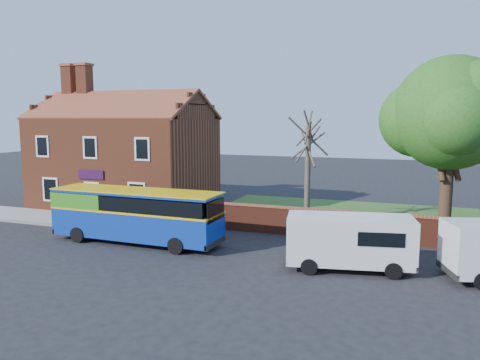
% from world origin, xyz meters
% --- Properties ---
extents(ground, '(120.00, 120.00, 0.00)m').
position_xyz_m(ground, '(0.00, 0.00, 0.00)').
color(ground, black).
rests_on(ground, ground).
extents(pavement, '(18.00, 3.50, 0.12)m').
position_xyz_m(pavement, '(-7.00, 5.75, 0.06)').
color(pavement, gray).
rests_on(pavement, ground).
extents(kerb, '(18.00, 0.15, 0.14)m').
position_xyz_m(kerb, '(-7.00, 4.00, 0.07)').
color(kerb, slate).
rests_on(kerb, ground).
extents(grass_strip, '(26.00, 12.00, 0.04)m').
position_xyz_m(grass_strip, '(13.00, 13.00, 0.02)').
color(grass_strip, '#426B28').
rests_on(grass_strip, ground).
extents(shop_building, '(12.30, 8.13, 10.50)m').
position_xyz_m(shop_building, '(-7.02, 11.50, 3.41)').
color(shop_building, brown).
rests_on(shop_building, ground).
extents(boundary_wall, '(22.00, 0.38, 1.60)m').
position_xyz_m(boundary_wall, '(13.00, 7.00, 0.81)').
color(boundary_wall, maroon).
rests_on(boundary_wall, ground).
extents(bus, '(9.30, 2.54, 2.82)m').
position_xyz_m(bus, '(-0.66, 2.54, 1.61)').
color(bus, '#0E329A').
rests_on(bus, ground).
extents(van_near, '(5.66, 3.13, 2.35)m').
position_xyz_m(van_near, '(10.75, 1.98, 1.32)').
color(van_near, silver).
rests_on(van_near, ground).
extents(large_tree, '(8.30, 6.57, 10.13)m').
position_xyz_m(large_tree, '(15.16, 11.67, 6.63)').
color(large_tree, black).
rests_on(large_tree, ground).
extents(bare_tree, '(2.50, 2.98, 6.66)m').
position_xyz_m(bare_tree, '(7.14, 9.92, 3.42)').
color(bare_tree, '#4C4238').
rests_on(bare_tree, ground).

